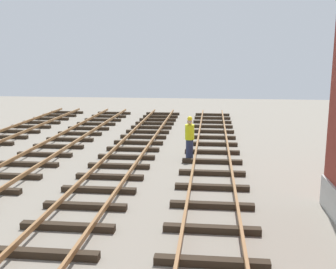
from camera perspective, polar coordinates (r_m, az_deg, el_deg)
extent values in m
cube|color=#2D2319|center=(9.25, 6.09, -17.32)|extent=(2.50, 0.24, 0.18)
cube|color=#2D2319|center=(10.78, 6.12, -13.03)|extent=(2.50, 0.24, 0.18)
cube|color=#2D2319|center=(12.34, 6.14, -9.81)|extent=(2.50, 0.24, 0.18)
cube|color=#2D2319|center=(13.94, 6.15, -7.33)|extent=(2.50, 0.24, 0.18)
cube|color=#2D2319|center=(15.56, 6.17, -5.36)|extent=(2.50, 0.24, 0.18)
cube|color=#2D2319|center=(17.19, 6.18, -3.76)|extent=(2.50, 0.24, 0.18)
cube|color=#2D2319|center=(18.83, 6.19, -2.44)|extent=(2.50, 0.24, 0.18)
cube|color=#2D2319|center=(20.49, 6.19, -1.33)|extent=(2.50, 0.24, 0.18)
cube|color=#2D2319|center=(22.14, 6.20, -0.39)|extent=(2.50, 0.24, 0.18)
cube|color=#2D2319|center=(23.81, 6.20, 0.42)|extent=(2.50, 0.24, 0.18)
cube|color=#2D2319|center=(25.48, 6.21, 1.13)|extent=(2.50, 0.24, 0.18)
cube|color=#2D2319|center=(27.15, 6.21, 1.74)|extent=(2.50, 0.24, 0.18)
cube|color=#2D2319|center=(28.82, 6.22, 2.29)|extent=(2.50, 0.24, 0.18)
cube|color=#2D2319|center=(30.50, 6.22, 2.78)|extent=(2.50, 0.24, 0.18)
cube|color=#2D2319|center=(9.93, -16.81, -15.66)|extent=(2.50, 0.24, 0.18)
cube|color=#2D2319|center=(11.17, -13.82, -12.39)|extent=(2.50, 0.24, 0.18)
cube|color=#2D2319|center=(12.47, -11.50, -9.77)|extent=(2.50, 0.24, 0.18)
cube|color=#2D2319|center=(13.80, -9.64, -7.63)|extent=(2.50, 0.24, 0.18)
cube|color=#2D2319|center=(15.15, -8.13, -5.86)|extent=(2.50, 0.24, 0.18)
cube|color=#2D2319|center=(16.53, -6.88, -4.38)|extent=(2.50, 0.24, 0.18)
cube|color=#2D2319|center=(17.92, -5.82, -3.13)|extent=(2.50, 0.24, 0.18)
cube|color=#2D2319|center=(19.33, -4.92, -2.06)|extent=(2.50, 0.24, 0.18)
cube|color=#2D2319|center=(20.75, -4.14, -1.14)|extent=(2.50, 0.24, 0.18)
cube|color=#2D2319|center=(22.17, -3.47, -0.33)|extent=(2.50, 0.24, 0.18)
cube|color=#2D2319|center=(23.60, -2.87, 0.38)|extent=(2.50, 0.24, 0.18)
cube|color=#2D2319|center=(25.04, -2.34, 1.01)|extent=(2.50, 0.24, 0.18)
cube|color=#2D2319|center=(26.48, -1.87, 1.57)|extent=(2.50, 0.24, 0.18)
cube|color=#2D2319|center=(27.92, -1.45, 2.07)|extent=(2.50, 0.24, 0.18)
cube|color=#2D2319|center=(29.37, -1.07, 2.52)|extent=(2.50, 0.24, 0.18)
cube|color=#2D2319|center=(30.82, -0.73, 2.93)|extent=(2.50, 0.24, 0.18)
cube|color=#2D2319|center=(16.20, -21.32, -5.41)|extent=(2.50, 0.24, 0.18)
cube|color=#2D2319|center=(17.62, -18.88, -3.94)|extent=(2.50, 0.24, 0.18)
cube|color=#2D2319|center=(19.07, -16.81, -2.69)|extent=(2.50, 0.24, 0.18)
cube|color=#2D2319|center=(20.56, -15.05, -1.61)|extent=(2.50, 0.24, 0.18)
cube|color=#2D2319|center=(22.06, -13.52, -0.68)|extent=(2.50, 0.24, 0.18)
cube|color=#2D2319|center=(23.59, -12.19, 0.13)|extent=(2.50, 0.24, 0.18)
cube|color=#2D2319|center=(25.13, -11.02, 0.85)|extent=(2.50, 0.24, 0.18)
cube|color=#2D2319|center=(26.68, -9.99, 1.48)|extent=(2.50, 0.24, 0.18)
cube|color=#2D2319|center=(28.25, -9.07, 2.04)|extent=(2.50, 0.24, 0.18)
cube|color=#2D2319|center=(29.82, -8.25, 2.54)|extent=(2.50, 0.24, 0.18)
cube|color=#2D2319|center=(31.40, -7.51, 2.99)|extent=(2.50, 0.24, 0.18)
cube|color=#2D2319|center=(23.83, -21.74, -0.31)|extent=(2.50, 0.24, 0.18)
cube|color=#2D2319|center=(25.23, -20.07, 0.41)|extent=(2.50, 0.24, 0.18)
cube|color=#2D2319|center=(26.65, -18.57, 1.05)|extent=(2.50, 0.24, 0.18)
cube|color=#2D2319|center=(28.09, -17.22, 1.62)|extent=(2.50, 0.24, 0.18)
cube|color=#2D2319|center=(29.54, -16.01, 2.14)|extent=(2.50, 0.24, 0.18)
cube|color=#2D2319|center=(31.01, -14.90, 2.61)|extent=(2.50, 0.24, 0.18)
cube|color=#2D2319|center=(32.50, -13.90, 3.03)|extent=(2.50, 0.24, 0.18)
cylinder|color=#262D4C|center=(17.87, 3.02, -2.03)|extent=(0.32, 0.32, 0.85)
cylinder|color=yellow|center=(17.72, 3.04, 0.34)|extent=(0.40, 0.40, 0.65)
sphere|color=tan|center=(17.64, 3.06, 1.76)|extent=(0.24, 0.24, 0.24)
sphere|color=yellow|center=(17.62, 3.06, 2.21)|extent=(0.22, 0.22, 0.22)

